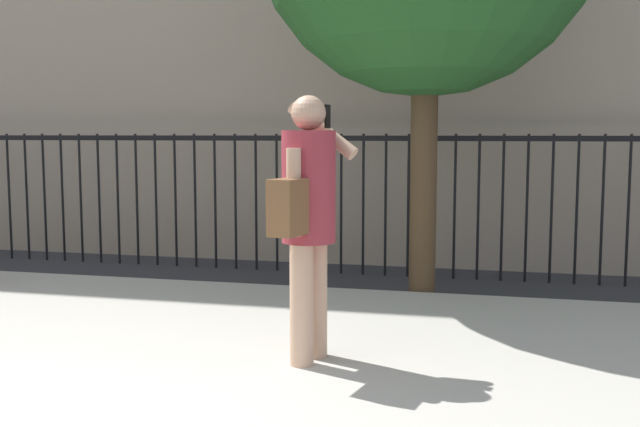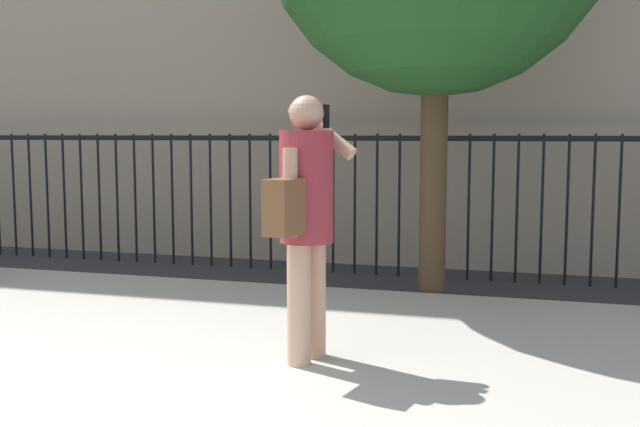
# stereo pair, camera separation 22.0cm
# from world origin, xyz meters

# --- Properties ---
(sidewalk) EXTENTS (28.00, 4.40, 0.15)m
(sidewalk) POSITION_xyz_m (0.00, 2.20, 0.07)
(sidewalk) COLOR #B2ADA3
(sidewalk) RESTS_ON ground
(iron_fence) EXTENTS (12.03, 0.04, 1.60)m
(iron_fence) POSITION_xyz_m (0.00, 5.90, 1.02)
(iron_fence) COLOR black
(iron_fence) RESTS_ON ground
(pedestrian_on_phone) EXTENTS (0.50, 0.70, 1.69)m
(pedestrian_on_phone) POSITION_xyz_m (1.49, 2.12, 1.13)
(pedestrian_on_phone) COLOR tan
(pedestrian_on_phone) RESTS_ON sidewalk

